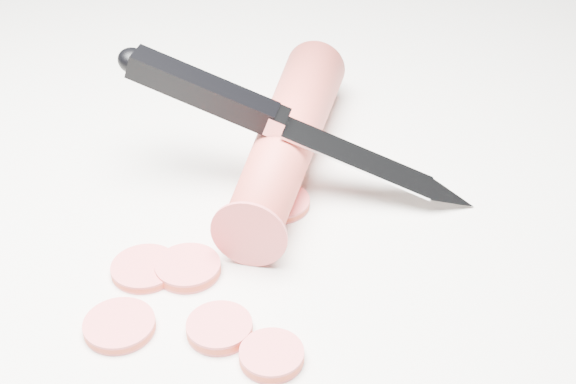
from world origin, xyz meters
name	(u,v)px	position (x,y,z in m)	size (l,w,h in m)	color
ground	(201,216)	(0.00, 0.00, 0.00)	(2.40, 2.40, 0.00)	silver
carrot	(288,138)	(0.07, 0.03, 0.02)	(0.04, 0.04, 0.20)	#D33F36
carrot_slice_0	(188,268)	(-0.02, -0.05, 0.00)	(0.04, 0.04, 0.01)	#D75051
carrot_slice_1	(145,268)	(-0.04, -0.04, 0.00)	(0.04, 0.04, 0.01)	#D75051
carrot_slice_2	(272,356)	(0.00, -0.12, 0.00)	(0.03, 0.03, 0.01)	#D75051
carrot_slice_3	(279,202)	(0.05, -0.01, 0.00)	(0.04, 0.04, 0.01)	#D75051
carrot_slice_4	(119,326)	(-0.07, -0.08, 0.00)	(0.04, 0.04, 0.01)	#D75051
carrot_slice_5	(219,328)	(-0.02, -0.10, 0.00)	(0.03, 0.03, 0.01)	#D75051
kitchen_knife	(298,126)	(0.07, 0.01, 0.04)	(0.20, 0.15, 0.09)	silver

